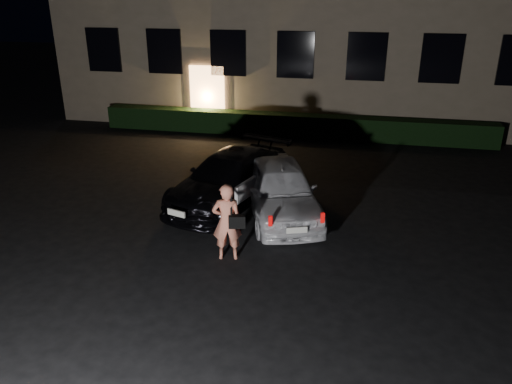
# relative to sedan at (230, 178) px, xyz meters

# --- Properties ---
(ground) EXTENTS (80.00, 80.00, 0.00)m
(ground) POSITION_rel_sedan_xyz_m (0.73, -3.84, -0.65)
(ground) COLOR black
(ground) RESTS_ON ground
(hedge) EXTENTS (15.00, 0.70, 0.85)m
(hedge) POSITION_rel_sedan_xyz_m (0.73, 6.66, -0.23)
(hedge) COLOR black
(hedge) RESTS_ON ground
(sedan) EXTENTS (3.05, 4.81, 1.30)m
(sedan) POSITION_rel_sedan_xyz_m (0.00, 0.00, 0.00)
(sedan) COLOR black
(sedan) RESTS_ON ground
(hatch) EXTENTS (2.89, 4.34, 1.37)m
(hatch) POSITION_rel_sedan_xyz_m (1.46, -0.55, 0.04)
(hatch) COLOR white
(hatch) RESTS_ON ground
(man) EXTENTS (0.76, 0.53, 1.69)m
(man) POSITION_rel_sedan_xyz_m (0.74, -2.98, 0.20)
(man) COLOR #E28166
(man) RESTS_ON ground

